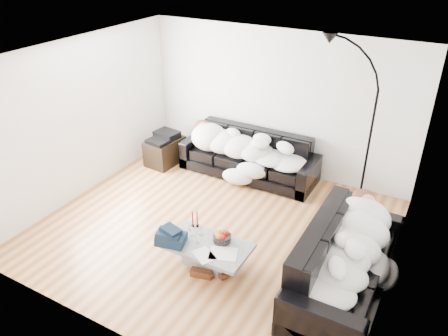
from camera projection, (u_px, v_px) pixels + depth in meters
The scene contains 24 objects.
ground at pixel (214, 228), 6.67m from camera, with size 5.00×5.00×0.00m, color brown.
wall_back at pixel (277, 103), 7.78m from camera, with size 5.00×0.02×2.60m, color silver.
wall_left at pixel (82, 119), 7.12m from camera, with size 0.02×4.50×2.60m, color silver.
wall_right at pixel (402, 199), 4.98m from camera, with size 0.02×4.50×2.60m, color silver.
ceiling at pixel (212, 58), 5.43m from camera, with size 5.00×5.00×0.00m, color white.
sofa_back at pixel (249, 155), 7.94m from camera, with size 2.50×0.87×0.82m, color black.
sofa_right at pixel (346, 261), 5.32m from camera, with size 2.24×0.96×0.91m, color black.
sleeper_back at pixel (248, 145), 7.79m from camera, with size 2.11×0.73×0.42m, color white, non-canonical shape.
sleeper_right at pixel (349, 248), 5.22m from camera, with size 1.92×0.81×0.47m, color white, non-canonical shape.
teal_cushion at pixel (359, 213), 5.75m from camera, with size 0.36×0.30×0.20m, color #094535.
coffee_table at pixel (208, 254), 5.88m from camera, with size 1.13×0.66×0.33m, color #939699.
fruit_bowl at pixel (222, 236), 5.82m from camera, with size 0.25×0.25×0.15m, color white.
wine_glass_a at pixel (201, 230), 5.93m from camera, with size 0.07×0.07×0.16m, color white.
wine_glass_b at pixel (191, 231), 5.93m from camera, with size 0.07×0.07×0.16m, color white.
wine_glass_c at pixel (197, 238), 5.78m from camera, with size 0.07×0.07×0.16m, color white.
candle_left at pixel (193, 219), 6.09m from camera, with size 0.05×0.05×0.25m, color maroon.
candle_right at pixel (197, 219), 6.09m from camera, with size 0.05×0.05×0.25m, color maroon.
newspaper_a at pixel (223, 253), 5.62m from camera, with size 0.36×0.28×0.01m, color silver.
newspaper_b at pixel (204, 255), 5.60m from camera, with size 0.31×0.22×0.01m, color silver.
navy_jacket at pixel (168, 232), 5.74m from camera, with size 0.40×0.34×0.20m, color black, non-canonical shape.
shoes at pixel (209, 272), 5.73m from camera, with size 0.49×0.35×0.11m, color #472311, non-canonical shape.
av_cabinet at pixel (165, 151), 8.43m from camera, with size 0.50×0.73×0.50m, color black.
stereo at pixel (164, 136), 8.28m from camera, with size 0.44×0.34×0.13m, color black.
floor_lamp at pixel (370, 136), 6.79m from camera, with size 0.86×0.34×2.36m, color black, non-canonical shape.
Camera 1 is at (2.77, -4.67, 3.99)m, focal length 35.00 mm.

